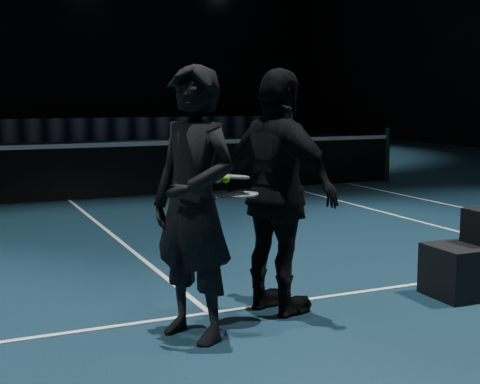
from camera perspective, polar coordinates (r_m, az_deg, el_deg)
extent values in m
plane|color=#0D2031|center=(11.49, -14.33, -0.74)|extent=(36.00, 36.00, 0.00)
cylinder|color=black|center=(13.97, 12.44, 3.13)|extent=(0.10, 0.10, 1.10)
cube|color=black|center=(11.43, -14.41, 1.49)|extent=(12.80, 0.02, 0.86)
cube|color=white|center=(11.39, -14.49, 3.81)|extent=(12.80, 0.03, 0.07)
imported|color=black|center=(4.69, -3.95, -1.05)|extent=(0.74, 0.84, 1.94)
imported|color=black|center=(5.26, 3.33, -0.06)|extent=(0.83, 1.23, 1.94)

